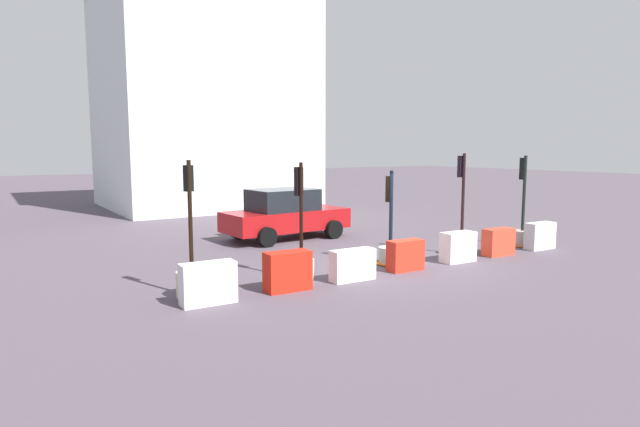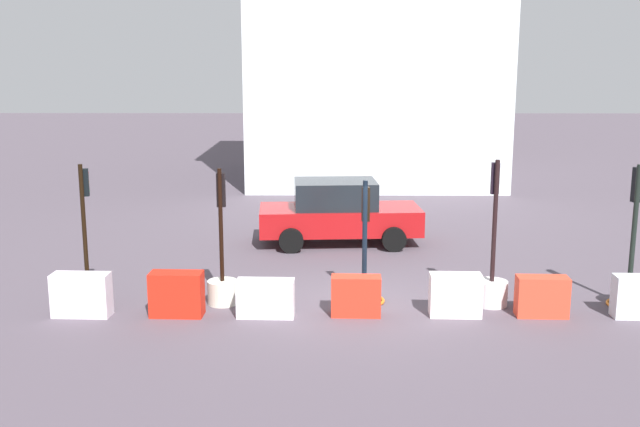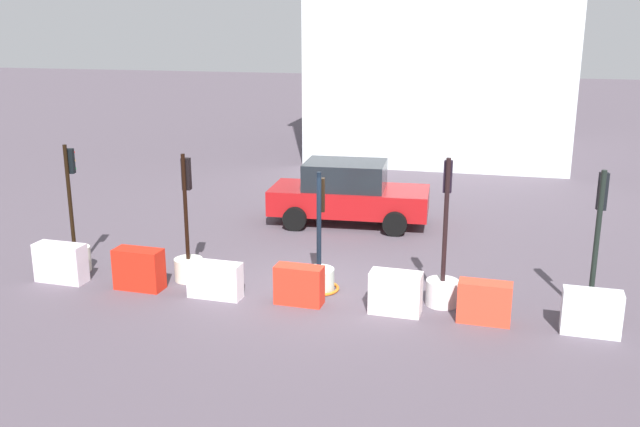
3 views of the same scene
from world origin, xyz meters
name	(u,v)px [view 3 (image 3 of 3)]	position (x,y,z in m)	size (l,w,h in m)	color
ground_plane	(313,290)	(0.00, 0.00, 0.00)	(120.00, 120.00, 0.00)	#504650
traffic_light_0	(75,249)	(-5.66, -0.16, 0.52)	(0.69, 0.69, 2.97)	beige
traffic_light_1	(188,256)	(-2.85, -0.08, 0.57)	(0.63, 0.63, 2.88)	silver
traffic_light_2	(319,272)	(0.13, 0.06, 0.41)	(0.88, 0.88, 2.61)	silver
traffic_light_3	(443,280)	(2.78, -0.13, 0.54)	(0.67, 0.67, 3.06)	silver
traffic_light_4	(591,295)	(5.62, -0.17, 0.49)	(0.86, 0.86, 2.98)	#B7A8A2
construction_barrier_0	(61,263)	(-5.57, -0.87, 0.44)	(1.16, 0.48, 0.88)	silver
construction_barrier_1	(139,269)	(-3.66, -0.84, 0.45)	(1.07, 0.51, 0.90)	red
construction_barrier_2	(215,280)	(-1.88, -0.90, 0.38)	(1.15, 0.44, 0.77)	white
construction_barrier_3	(299,285)	(-0.08, -0.80, 0.41)	(1.00, 0.45, 0.81)	red
construction_barrier_4	(396,293)	(1.91, -0.80, 0.43)	(1.04, 0.51, 0.86)	white
construction_barrier_5	(484,302)	(3.63, -0.81, 0.41)	(1.03, 0.46, 0.82)	#E74029
construction_barrier_6	(591,312)	(5.56, -0.88, 0.43)	(1.07, 0.45, 0.86)	silver
car_red_compact	(348,193)	(-0.33, 5.27, 0.88)	(4.57, 2.45, 1.78)	#A31215
building_main_facade	(447,8)	(1.30, 17.46, 6.11)	(10.59, 9.57, 12.19)	silver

